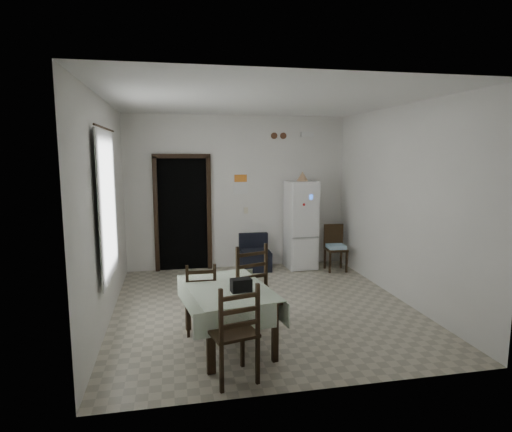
{
  "coord_description": "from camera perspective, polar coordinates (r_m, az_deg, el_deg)",
  "views": [
    {
      "loc": [
        -1.27,
        -5.79,
        2.21
      ],
      "look_at": [
        0.0,
        0.5,
        1.25
      ],
      "focal_mm": 30.0,
      "sensor_mm": 36.0,
      "label": 1
    }
  ],
  "objects": [
    {
      "name": "vent_left",
      "position": [
        8.27,
        2.43,
        10.65
      ],
      "size": [
        0.12,
        0.03,
        0.12
      ],
      "primitive_type": "cylinder",
      "rotation": [
        1.57,
        0.0,
        0.0
      ],
      "color": "brown",
      "rests_on": "ground"
    },
    {
      "name": "tan_cone",
      "position": [
        8.16,
        6.22,
        5.28
      ],
      "size": [
        0.24,
        0.24,
        0.18
      ],
      "primitive_type": "cone",
      "rotation": [
        0.0,
        0.0,
        -0.12
      ],
      "color": "tan",
      "rests_on": "fridge"
    },
    {
      "name": "dining_chair_far_left",
      "position": [
        5.42,
        -7.41,
        -10.57
      ],
      "size": [
        0.38,
        0.38,
        0.89
      ],
      "primitive_type": null,
      "rotation": [
        0.0,
        0.0,
        3.14
      ],
      "color": "black",
      "rests_on": "ground"
    },
    {
      "name": "emergency_light",
      "position": [
        8.43,
        6.84,
        10.76
      ],
      "size": [
        0.25,
        0.07,
        0.09
      ],
      "primitive_type": "cube",
      "color": "white",
      "rests_on": "ground"
    },
    {
      "name": "wall_back",
      "position": [
        8.18,
        -2.42,
        3.16
      ],
      "size": [
        4.2,
        0.02,
        2.9
      ],
      "primitive_type": null,
      "color": "silver",
      "rests_on": "ground"
    },
    {
      "name": "calendar_image",
      "position": [
        8.15,
        -2.06,
        5.05
      ],
      "size": [
        0.24,
        0.01,
        0.14
      ],
      "primitive_type": "cube",
      "color": "orange",
      "rests_on": "ground"
    },
    {
      "name": "wall_right",
      "position": [
        6.74,
        18.67,
        1.59
      ],
      "size": [
        0.02,
        4.5,
        2.9
      ],
      "primitive_type": null,
      "color": "silver",
      "rests_on": "ground"
    },
    {
      "name": "dining_chair_near_head",
      "position": [
        4.29,
        -3.17,
        -15.01
      ],
      "size": [
        0.52,
        0.52,
        1.0
      ],
      "primitive_type": null,
      "rotation": [
        0.0,
        0.0,
        3.38
      ],
      "color": "black",
      "rests_on": "ground"
    },
    {
      "name": "wall_left",
      "position": [
        5.9,
        -19.4,
        0.62
      ],
      "size": [
        0.02,
        4.5,
        2.9
      ],
      "primitive_type": null,
      "color": "silver",
      "rests_on": "ground"
    },
    {
      "name": "fridge",
      "position": [
        8.21,
        6.02,
        -1.18
      ],
      "size": [
        0.56,
        0.56,
        1.67
      ],
      "primitive_type": null,
      "rotation": [
        0.0,
        0.0,
        0.04
      ],
      "color": "white",
      "rests_on": "ground"
    },
    {
      "name": "calendar",
      "position": [
        8.16,
        -2.07,
        4.35
      ],
      "size": [
        0.28,
        0.02,
        0.4
      ],
      "primitive_type": "cube",
      "color": "white",
      "rests_on": "ground"
    },
    {
      "name": "window_recess",
      "position": [
        5.7,
        -20.22,
        1.33
      ],
      "size": [
        0.1,
        1.2,
        1.6
      ],
      "primitive_type": "cube",
      "color": "silver",
      "rests_on": "ground"
    },
    {
      "name": "black_bag",
      "position": [
        4.77,
        -2.01,
        -9.2
      ],
      "size": [
        0.24,
        0.16,
        0.15
      ],
      "primitive_type": "cube",
      "rotation": [
        0.0,
        0.0,
        0.14
      ],
      "color": "black",
      "rests_on": "dining_table"
    },
    {
      "name": "dining_chair_far_right",
      "position": [
        5.53,
        -1.57,
        -9.03
      ],
      "size": [
        0.59,
        0.59,
        1.09
      ],
      "primitive_type": null,
      "rotation": [
        0.0,
        0.0,
        3.47
      ],
      "color": "black",
      "rests_on": "ground"
    },
    {
      "name": "ceiling",
      "position": [
        5.97,
        0.98,
        15.14
      ],
      "size": [
        4.2,
        4.5,
        0.02
      ],
      "primitive_type": null,
      "color": "white",
      "rests_on": "ground"
    },
    {
      "name": "curtain",
      "position": [
        5.68,
        -19.13,
        1.37
      ],
      "size": [
        0.02,
        1.45,
        1.85
      ],
      "primitive_type": "cube",
      "color": "silver",
      "rests_on": "ground"
    },
    {
      "name": "navy_seat",
      "position": [
        8.09,
        -0.1,
        -4.88
      ],
      "size": [
        0.56,
        0.55,
        0.67
      ],
      "primitive_type": null,
      "rotation": [
        0.0,
        0.0,
        -0.02
      ],
      "color": "black",
      "rests_on": "ground"
    },
    {
      "name": "doorway",
      "position": [
        8.33,
        -9.78,
        0.45
      ],
      "size": [
        1.06,
        0.52,
        2.22
      ],
      "color": "black",
      "rests_on": "ground"
    },
    {
      "name": "vent_right",
      "position": [
        8.32,
        3.65,
        10.62
      ],
      "size": [
        0.12,
        0.03,
        0.12
      ],
      "primitive_type": "cylinder",
      "rotation": [
        1.57,
        0.0,
        0.0
      ],
      "color": "brown",
      "rests_on": "ground"
    },
    {
      "name": "corner_chair",
      "position": [
        8.17,
        10.6,
        -4.23
      ],
      "size": [
        0.39,
        0.39,
        0.86
      ],
      "primitive_type": null,
      "rotation": [
        0.0,
        0.0,
        -0.06
      ],
      "color": "black",
      "rests_on": "ground"
    },
    {
      "name": "curtain_rod",
      "position": [
        5.65,
        -19.5,
        10.97
      ],
      "size": [
        0.02,
        1.6,
        0.02
      ],
      "primitive_type": "cylinder",
      "rotation": [
        1.57,
        0.0,
        0.0
      ],
      "color": "black",
      "rests_on": "ground"
    },
    {
      "name": "dining_table",
      "position": [
        5.06,
        -3.78,
        -13.15
      ],
      "size": [
        1.08,
        1.45,
        0.69
      ],
      "primitive_type": null,
      "rotation": [
        0.0,
        0.0,
        0.17
      ],
      "color": "beige",
      "rests_on": "ground"
    },
    {
      "name": "ground",
      "position": [
        6.33,
        0.91,
        -11.94
      ],
      "size": [
        4.5,
        4.5,
        0.0
      ],
      "primitive_type": "plane",
      "color": "#A49D86",
      "rests_on": "ground"
    },
    {
      "name": "light_switch",
      "position": [
        8.23,
        -1.36,
        0.75
      ],
      "size": [
        0.08,
        0.02,
        0.12
      ],
      "primitive_type": "cube",
      "color": "beige",
      "rests_on": "ground"
    },
    {
      "name": "wall_front",
      "position": [
        3.84,
        8.13,
        -3.0
      ],
      "size": [
        4.2,
        0.02,
        2.9
      ],
      "primitive_type": null,
      "color": "silver",
      "rests_on": "ground"
    }
  ]
}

